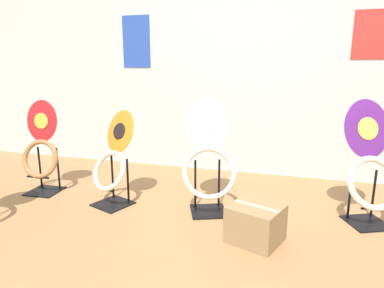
# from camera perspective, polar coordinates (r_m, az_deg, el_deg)

# --- Properties ---
(wall_back) EXTENTS (8.00, 0.07, 2.60)m
(wall_back) POSITION_cam_1_polar(r_m,az_deg,el_deg) (3.69, 7.71, 15.21)
(wall_back) COLOR silver
(wall_back) RESTS_ON ground_plane
(toilet_seat_display_purple_note) EXTENTS (0.48, 0.46, 0.92)m
(toilet_seat_display_purple_note) POSITION_cam_1_polar(r_m,az_deg,el_deg) (2.82, 27.66, -3.94)
(toilet_seat_display_purple_note) COLOR black
(toilet_seat_display_purple_note) RESTS_ON ground_plane
(toilet_seat_display_orange_sun) EXTENTS (0.42, 0.42, 0.79)m
(toilet_seat_display_orange_sun) POSITION_cam_1_polar(r_m,az_deg,el_deg) (2.92, -12.98, -2.86)
(toilet_seat_display_orange_sun) COLOR black
(toilet_seat_display_orange_sun) RESTS_ON ground_plane
(toilet_seat_display_crimson_swirl) EXTENTS (0.37, 0.29, 0.85)m
(toilet_seat_display_crimson_swirl) POSITION_cam_1_polar(r_m,az_deg,el_deg) (3.40, -23.83, -1.28)
(toilet_seat_display_crimson_swirl) COLOR black
(toilet_seat_display_crimson_swirl) RESTS_ON ground_plane
(toilet_seat_display_white_plain) EXTENTS (0.49, 0.49, 0.90)m
(toilet_seat_display_white_plain) POSITION_cam_1_polar(r_m,az_deg,el_deg) (2.71, 2.75, -2.81)
(toilet_seat_display_white_plain) COLOR black
(toilet_seat_display_white_plain) RESTS_ON ground_plane
(storage_box) EXTENTS (0.41, 0.39, 0.25)m
(storage_box) POSITION_cam_1_polar(r_m,az_deg,el_deg) (2.39, 10.56, -12.89)
(storage_box) COLOR #93754C
(storage_box) RESTS_ON ground_plane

